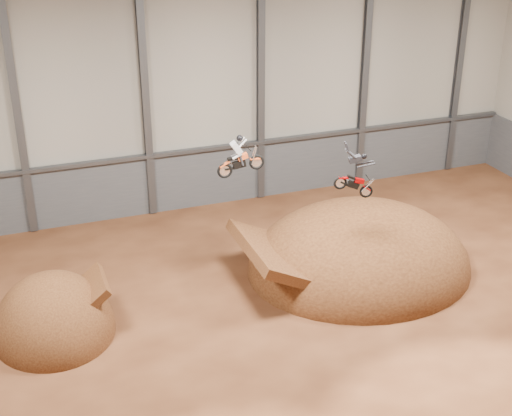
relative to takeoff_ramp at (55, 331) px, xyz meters
The scene contains 13 objects.
floor 10.92m from the takeoff_ramp, 24.21° to the right, with size 40.00×40.00×0.00m, color #432112.
back_wall 16.09m from the takeoff_ramp, 46.58° to the left, with size 40.00×0.10×14.00m, color #9F998D.
lower_band_back 14.52m from the takeoff_ramp, 46.31° to the left, with size 39.80×0.18×3.50m, color #4E5055.
steel_rail 14.74m from the takeoff_ramp, 45.89° to the left, with size 39.80×0.35×0.20m, color #47494F.
steel_column_1 12.47m from the takeoff_ramp, 90.24° to the left, with size 0.40×0.36×13.90m, color #47494F.
steel_column_2 14.12m from the takeoff_ramp, 57.31° to the left, with size 0.40×0.36×13.90m, color #47494F.
steel_column_3 18.23m from the takeoff_ramp, 37.84° to the left, with size 0.40×0.36×13.90m, color #47494F.
steel_column_4 23.53m from the takeoff_ramp, 27.35° to the left, with size 0.40×0.36×13.90m, color #47494F.
steel_column_5 29.40m from the takeoff_ramp, 21.19° to the left, with size 0.40×0.36×13.90m, color #47494F.
takeoff_ramp is the anchor object (origin of this frame).
landing_ramp 14.78m from the takeoff_ramp, ahead, with size 11.24×9.94×6.48m, color #3C1F0F.
fmx_rider_a 11.23m from the takeoff_ramp, ahead, with size 2.20×0.84×1.99m, color #F05923, non-canonical shape.
fmx_rider_b 14.44m from the takeoff_ramp, ahead, with size 2.42×0.69×2.07m, color #B60002, non-canonical shape.
Camera 1 is at (-10.75, -22.41, 17.55)m, focal length 50.00 mm.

